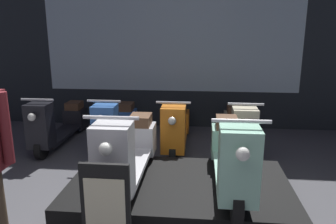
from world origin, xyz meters
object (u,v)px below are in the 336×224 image
Objects in this scene: scooter_display_right at (231,155)px; scooter_backrow_0 at (59,124)px; scooter_backrow_1 at (117,126)px; price_sign_board at (106,218)px; scooter_backrow_2 at (176,127)px; scooter_backrow_3 at (238,129)px; scooter_display_left at (129,152)px.

scooter_display_right reaches higher than scooter_backrow_0.
scooter_backrow_1 is 2.82m from price_sign_board.
scooter_backrow_0 is 0.96m from scooter_backrow_1.
scooter_display_right reaches higher than scooter_backrow_2.
scooter_display_right is 1.43m from price_sign_board.
scooter_backrow_0 is 2.88m from scooter_backrow_3.
scooter_backrow_1 is 0.96m from scooter_backrow_2.
scooter_backrow_3 is 3.04m from price_sign_board.
scooter_backrow_0 is 1.00× the size of scooter_backrow_1.
scooter_backrow_2 is 2.77m from price_sign_board.
price_sign_board is (-0.33, -2.75, 0.11)m from scooter_backrow_2.
scooter_display_left is at bearing 180.00° from scooter_display_right.
scooter_display_right reaches higher than scooter_backrow_3.
scooter_backrow_0 is at bearing 131.44° from scooter_display_left.
scooter_backrow_1 is at bearing 102.82° from price_sign_board.
scooter_backrow_1 is 1.92m from scooter_backrow_3.
scooter_backrow_1 is (0.96, 0.00, 0.00)m from scooter_backrow_0.
scooter_display_right is 3.15m from scooter_backrow_0.
scooter_backrow_3 is 1.96× the size of price_sign_board.
scooter_backrow_3 is (0.28, 1.75, -0.26)m from scooter_display_right.
scooter_backrow_3 is (1.92, 0.00, 0.00)m from scooter_backrow_1.
scooter_backrow_0 is at bearing 180.00° from scooter_backrow_3.
scooter_display_right is 1.00× the size of scooter_backrow_0.
price_sign_board is (1.59, -2.75, 0.11)m from scooter_backrow_0.
scooter_display_left is at bearing 92.15° from price_sign_board.
scooter_backrow_1 is at bearing 0.00° from scooter_backrow_0.
scooter_display_left and scooter_display_right have the same top height.
scooter_backrow_1 is 1.96× the size of price_sign_board.
scooter_backrow_0 is (-1.55, 1.75, -0.26)m from scooter_display_left.
scooter_backrow_0 is at bearing 180.00° from scooter_backrow_1.
scooter_backrow_2 and price_sign_board have the same top height.
scooter_display_left is at bearing -71.45° from scooter_backrow_1.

